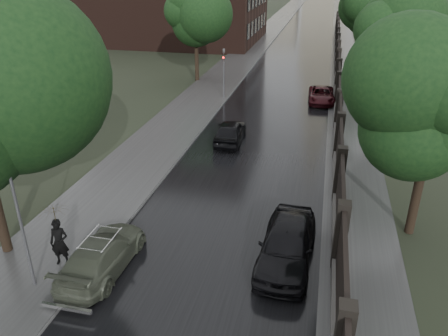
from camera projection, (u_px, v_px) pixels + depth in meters
fence_right at (338, 73)px, 39.26m from camera, size 0.45×75.72×2.70m
tree_left_far at (196, 22)px, 38.26m from camera, size 4.25×4.25×7.39m
tree_right_a at (433, 117)px, 15.84m from camera, size 4.08×4.08×7.01m
tree_right_b at (391, 49)px, 28.16m from camera, size 4.08×4.08×7.01m
tree_right_c at (371, 18)px, 44.00m from camera, size 4.08×4.08×7.01m
lamp_post at (20, 221)px, 13.75m from camera, size 0.25×0.12×5.11m
traffic_light at (224, 69)px, 34.31m from camera, size 0.16×0.32×4.00m
volga_sedan at (102, 254)px, 15.53m from camera, size 1.86×4.47×1.29m
hatchback_left at (230, 131)px, 26.65m from camera, size 1.82×4.12×1.38m
car_right_near at (287, 244)px, 15.84m from camera, size 2.08×4.78×1.60m
car_right_far at (322, 95)px, 34.27m from camera, size 2.18×4.32×1.17m
pedestrian_umbrella at (55, 219)px, 15.05m from camera, size 1.23×1.24×2.84m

